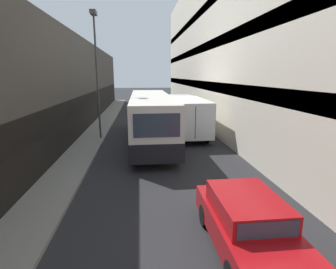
# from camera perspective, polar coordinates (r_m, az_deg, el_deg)

# --- Properties ---
(ground_plane) EXTENTS (150.00, 150.00, 0.00)m
(ground_plane) POSITION_cam_1_polar(r_m,az_deg,el_deg) (15.21, -1.63, -3.34)
(ground_plane) COLOR #232326
(sidewalk_left) EXTENTS (1.72, 60.00, 0.13)m
(sidewalk_left) POSITION_cam_1_polar(r_m,az_deg,el_deg) (15.49, -18.12, -3.42)
(sidewalk_left) COLOR gray
(sidewalk_left) RESTS_ON ground_plane
(building_left_shopfront) EXTENTS (2.40, 60.00, 6.98)m
(building_left_shopfront) POSITION_cam_1_polar(r_m,az_deg,el_deg) (15.50, -26.09, 7.61)
(building_left_shopfront) COLOR #423D38
(building_left_shopfront) RESTS_ON ground_plane
(building_right_apartment) EXTENTS (2.40, 60.00, 13.62)m
(building_right_apartment) POSITION_cam_1_polar(r_m,az_deg,el_deg) (16.12, 18.79, 21.30)
(building_right_apartment) COLOR beige
(building_right_apartment) RESTS_ON ground_plane
(car_hatchback) EXTENTS (1.72, 3.91, 1.39)m
(car_hatchback) POSITION_cam_1_polar(r_m,az_deg,el_deg) (7.03, 16.84, -17.95)
(car_hatchback) COLOR #9E0F14
(car_hatchback) RESTS_ON ground_plane
(bus) EXTENTS (2.47, 11.55, 2.98)m
(bus) POSITION_cam_1_polar(r_m,az_deg,el_deg) (16.84, -3.72, 3.77)
(bus) COLOR silver
(bus) RESTS_ON ground_plane
(box_truck) EXTENTS (2.43, 8.03, 2.63)m
(box_truck) POSITION_cam_1_polar(r_m,az_deg,el_deg) (19.19, 3.52, 4.61)
(box_truck) COLOR silver
(box_truck) RESTS_ON ground_plane
(street_lamp) EXTENTS (0.36, 0.80, 7.90)m
(street_lamp) POSITION_cam_1_polar(r_m,az_deg,el_deg) (17.66, -15.44, 16.46)
(street_lamp) COLOR #38383D
(street_lamp) RESTS_ON sidewalk_left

